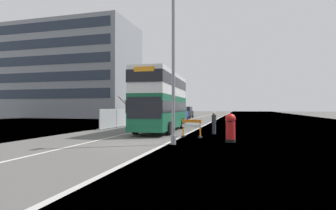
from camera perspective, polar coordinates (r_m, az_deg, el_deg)
The scene contains 12 objects.
ground at distance 14.86m, azimuth -5.17°, elevation -8.49°, with size 140.00×280.00×0.10m.
double_decker_bus at distance 22.79m, azimuth -1.27°, elevation 0.97°, with size 3.22×10.60×4.91m.
lamppost_foreground at distance 14.64m, azimuth 1.14°, elevation 7.24°, with size 0.29×0.70×8.45m.
red_pillar_postbox at distance 15.92m, azimuth 13.18°, elevation -4.48°, with size 0.61×0.61×1.66m.
roadworks_barrier at distance 18.18m, azimuth 5.05°, elevation -4.54°, with size 1.48×0.81×1.20m.
construction_site_fence at distance 35.28m, azimuth -4.83°, elevation -2.32°, with size 0.44×24.00×1.94m.
car_oncoming_near at distance 42.60m, azimuth 2.66°, elevation -1.93°, with size 1.98×4.49×2.10m.
car_receding_mid at distance 50.93m, azimuth 4.02°, elevation -1.67°, with size 2.04×4.51×2.21m.
bare_tree_far_verge_near at distance 46.63m, azimuth -8.64°, elevation -0.57°, with size 2.31×2.30×3.95m.
bare_tree_far_verge_mid at distance 55.92m, azimuth -1.84°, elevation -0.57°, with size 2.57×2.26×4.23m.
pedestrian_at_kerb at distance 20.64m, azimuth 9.78°, elevation -3.77°, with size 0.34×0.34×1.69m.
backdrop_office_block at distance 61.94m, azimuth -21.32°, elevation 6.51°, with size 30.74×13.49×19.21m.
Camera 1 is at (5.65, -13.65, 2.00)m, focal length 28.57 mm.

